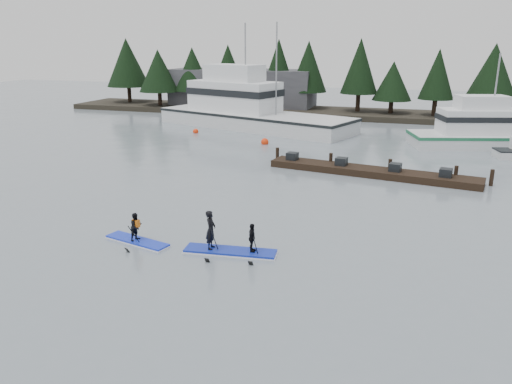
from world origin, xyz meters
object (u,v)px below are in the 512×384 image
(fishing_boat_large, at_px, (249,118))
(fishing_boat_medium, at_px, (492,139))
(floating_dock, at_px, (371,172))
(paddleboard_duo, at_px, (228,241))
(paddleboard_solo, at_px, (137,233))

(fishing_boat_large, height_order, fishing_boat_medium, fishing_boat_large)
(floating_dock, bearing_deg, fishing_boat_medium, 64.96)
(fishing_boat_large, bearing_deg, paddleboard_duo, -54.06)
(paddleboard_solo, bearing_deg, fishing_boat_medium, 71.74)
(fishing_boat_large, distance_m, floating_dock, 20.88)
(paddleboard_solo, xyz_separation_m, paddleboard_duo, (4.10, 0.16, 0.09))
(paddleboard_duo, bearing_deg, fishing_boat_medium, 57.96)
(fishing_boat_large, relative_size, paddleboard_solo, 6.78)
(fishing_boat_large, distance_m, paddleboard_duo, 31.58)
(fishing_boat_medium, height_order, paddleboard_solo, fishing_boat_medium)
(fishing_boat_large, xyz_separation_m, paddleboard_solo, (5.17, -30.35, -0.45))
(fishing_boat_medium, relative_size, floating_dock, 1.07)
(fishing_boat_medium, xyz_separation_m, paddleboard_duo, (-12.91, -26.87, -0.06))
(fishing_boat_large, xyz_separation_m, fishing_boat_medium, (22.18, -3.32, -0.30))
(paddleboard_solo, bearing_deg, floating_dock, 73.77)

